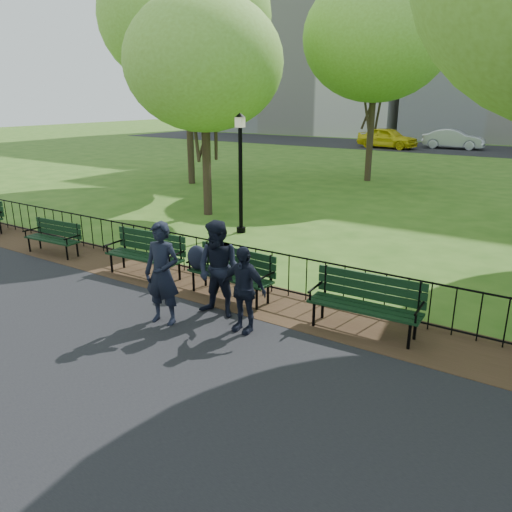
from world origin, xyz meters
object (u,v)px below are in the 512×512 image
Objects in this scene: person_left at (162,274)px; person_mid at (219,269)px; park_bench_left_b at (55,234)px; tree_near_w at (204,63)px; tree_far_c at (377,37)px; taxi at (387,138)px; person_right at (243,289)px; lamppost at (240,169)px; park_bench_main at (215,263)px; sedan_silver at (454,139)px; park_bench_left_a at (147,249)px; tree_mid_w at (185,17)px; park_bench_right_a at (367,298)px.

person_left is 1.03× the size of person_mid.
park_bench_left_b is 0.93× the size of person_mid.
tree_far_c is (1.92, 9.88, 1.49)m from tree_near_w.
taxi is (-8.11, 32.13, -0.10)m from person_mid.
park_bench_left_b is 6.67m from person_right.
lamppost is at bearing -161.25° from taxi.
park_bench_left_b is at bearing -94.32° from tree_near_w.
person_left reaches higher than person_mid.
lamppost is at bearing 121.65° from park_bench_main.
person_right is 33.58m from taxi.
person_mid reaches higher than park_bench_left_b.
lamppost is 6.45m from person_left.
sedan_silver is at bearing -54.41° from taxi.
park_bench_left_a is 0.19× the size of tree_mid_w.
person_mid is at bearing -10.92° from park_bench_left_b.
park_bench_right_a is (3.22, 0.07, -0.05)m from park_bench_main.
park_bench_main is 0.42× the size of taxi.
park_bench_main is 1.05× the size of person_left.
tree_far_c reaches higher than park_bench_main.
tree_mid_w is 16.37m from person_left.
park_bench_left_a is 14.20m from tree_mid_w.
park_bench_right_a is 3.57m from person_left.
person_right reaches higher than park_bench_left_b.
lamppost reaches higher than park_bench_right_a.
park_bench_right_a is 17.46m from tree_mid_w.
park_bench_main is 0.21× the size of tree_far_c.
park_bench_right_a is 10.59m from tree_near_w.
sedan_silver is (-3.66, 34.43, -0.16)m from person_mid.
taxi is (-2.25, 31.41, 0.27)m from park_bench_left_b.
lamppost reaches higher than person_left.
sedan_silver reaches higher than park_bench_left_a.
tree_mid_w is at bearing 117.05° from person_left.
tree_far_c is 18.03m from person_right.
taxi is (-2.68, 25.68, -4.10)m from tree_near_w.
person_left is 0.40× the size of taxi.
lamppost is (-0.41, 4.26, 1.26)m from park_bench_left_a.
person_mid is 34.62m from sedan_silver.
tree_far_c reaches higher than park_bench_left_b.
tree_mid_w reaches higher than person_right.
taxi is (2.00, 21.06, -6.31)m from tree_mid_w.
taxi is at bearing 105.93° from park_bench_main.
lamppost is 6.69m from person_right.
taxi is at bearing 95.95° from tree_near_w.
taxi is (-5.01, 27.02, -1.08)m from lamppost.
lamppost is at bearing 125.00° from person_right.
park_bench_left_b is at bearing 171.05° from person_right.
park_bench_left_a is at bearing -178.21° from park_bench_main.
person_mid reaches higher than taxi.
tree_near_w is 3.93× the size of person_mid.
tree_far_c reaches higher than person_left.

